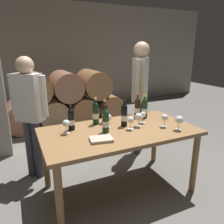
{
  "coord_description": "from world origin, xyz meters",
  "views": [
    {
      "loc": [
        -1.02,
        -2.01,
        1.64
      ],
      "look_at": [
        0.0,
        0.2,
        0.91
      ],
      "focal_mm": 34.89,
      "sensor_mm": 36.0,
      "label": 1
    }
  ],
  "objects": [
    {
      "name": "wine_glass_6",
      "position": [
        0.5,
        -0.13,
        0.87
      ],
      "size": [
        0.08,
        0.08,
        0.15
      ],
      "color": "white",
      "rests_on": "dining_table"
    },
    {
      "name": "barrel_stack",
      "position": [
        -0.0,
        2.6,
        0.53
      ],
      "size": [
        2.49,
        0.9,
        1.15
      ],
      "color": "#8F5944",
      "rests_on": "ground_plane"
    },
    {
      "name": "wine_bottle_3",
      "position": [
        -0.48,
        0.22,
        0.88
      ],
      "size": [
        0.07,
        0.07,
        0.28
      ],
      "color": "black",
      "rests_on": "dining_table"
    },
    {
      "name": "tasting_notebook",
      "position": [
        -0.29,
        -0.19,
        0.77
      ],
      "size": [
        0.25,
        0.2,
        0.03
      ],
      "primitive_type": "cube",
      "rotation": [
        0.0,
        0.0,
        -0.18
      ],
      "color": "#B2A893",
      "rests_on": "dining_table"
    },
    {
      "name": "dining_table",
      "position": [
        0.0,
        0.0,
        0.67
      ],
      "size": [
        1.7,
        0.9,
        0.76
      ],
      "color": "olive",
      "rests_on": "ground_plane"
    },
    {
      "name": "wine_bottle_6",
      "position": [
        0.1,
        0.09,
        0.89
      ],
      "size": [
        0.07,
        0.07,
        0.31
      ],
      "color": "black",
      "rests_on": "dining_table"
    },
    {
      "name": "sommelier_presenting",
      "position": [
        0.72,
        0.75,
        1.04
      ],
      "size": [
        0.37,
        0.38,
        1.72
      ],
      "color": "#383842",
      "rests_on": "ground_plane"
    },
    {
      "name": "wine_glass_1",
      "position": [
        -0.56,
        0.13,
        0.87
      ],
      "size": [
        0.08,
        0.08,
        0.15
      ],
      "color": "white",
      "rests_on": "dining_table"
    },
    {
      "name": "ground_plane",
      "position": [
        0.0,
        0.0,
        0.0
      ],
      "size": [
        14.0,
        14.0,
        0.0
      ],
      "primitive_type": "plane",
      "color": "#66635E"
    },
    {
      "name": "wine_glass_2",
      "position": [
        -0.09,
        0.12,
        0.87
      ],
      "size": [
        0.09,
        0.09,
        0.16
      ],
      "color": "white",
      "rests_on": "dining_table"
    },
    {
      "name": "wine_bottle_4",
      "position": [
        0.48,
        0.25,
        0.89
      ],
      "size": [
        0.07,
        0.07,
        0.3
      ],
      "color": "#19381E",
      "rests_on": "dining_table"
    },
    {
      "name": "wine_glass_3",
      "position": [
        0.24,
        0.0,
        0.87
      ],
      "size": [
        0.09,
        0.09,
        0.16
      ],
      "color": "white",
      "rests_on": "dining_table"
    },
    {
      "name": "taster_seated_left",
      "position": [
        -0.87,
        0.72,
        0.92
      ],
      "size": [
        0.4,
        0.34,
        1.54
      ],
      "color": "#383842",
      "rests_on": "ground_plane"
    },
    {
      "name": "wine_bottle_0",
      "position": [
        -0.05,
        0.29,
        0.88
      ],
      "size": [
        0.07,
        0.07,
        0.28
      ],
      "color": "black",
      "rests_on": "dining_table"
    },
    {
      "name": "wine_glass_5",
      "position": [
        0.35,
        0.08,
        0.86
      ],
      "size": [
        0.07,
        0.07,
        0.14
      ],
      "color": "white",
      "rests_on": "dining_table"
    },
    {
      "name": "wine_bottle_5",
      "position": [
        -0.17,
        -0.0,
        0.89
      ],
      "size": [
        0.07,
        0.07,
        0.3
      ],
      "color": "#19381E",
      "rests_on": "dining_table"
    },
    {
      "name": "wine_bottle_2",
      "position": [
        0.41,
        0.3,
        0.89
      ],
      "size": [
        0.07,
        0.07,
        0.3
      ],
      "color": "black",
      "rests_on": "dining_table"
    },
    {
      "name": "wine_bottle_1",
      "position": [
        -0.17,
        0.29,
        0.9
      ],
      "size": [
        0.07,
        0.07,
        0.32
      ],
      "color": "black",
      "rests_on": "dining_table"
    },
    {
      "name": "wine_glass_4",
      "position": [
        0.11,
        -0.04,
        0.87
      ],
      "size": [
        0.07,
        0.07,
        0.15
      ],
      "color": "white",
      "rests_on": "dining_table"
    },
    {
      "name": "cellar_back_wall",
      "position": [
        0.0,
        4.2,
        1.4
      ],
      "size": [
        10.0,
        0.24,
        2.8
      ],
      "primitive_type": "cube",
      "color": "gray",
      "rests_on": "ground_plane"
    },
    {
      "name": "wine_glass_0",
      "position": [
        0.59,
        -0.28,
        0.87
      ],
      "size": [
        0.09,
        0.09,
        0.16
      ],
      "color": "white",
      "rests_on": "dining_table"
    }
  ]
}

